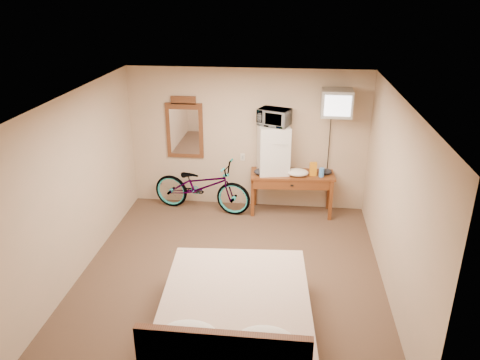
{
  "coord_description": "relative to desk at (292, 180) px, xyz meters",
  "views": [
    {
      "loc": [
        0.74,
        -5.55,
        3.76
      ],
      "look_at": [
        0.07,
        0.49,
        1.23
      ],
      "focal_mm": 35.0,
      "sensor_mm": 36.0,
      "label": 1
    }
  ],
  "objects": [
    {
      "name": "room",
      "position": [
        -0.82,
        -2.0,
        0.61
      ],
      "size": [
        4.6,
        4.64,
        2.5
      ],
      "color": "#4A3125",
      "rests_on": "ground"
    },
    {
      "name": "desk",
      "position": [
        0.0,
        0.0,
        0.0
      ],
      "size": [
        1.47,
        0.65,
        0.75
      ],
      "color": "brown",
      "rests_on": "floor"
    },
    {
      "name": "mini_fridge",
      "position": [
        -0.34,
        0.07,
        0.53
      ],
      "size": [
        0.6,
        0.59,
        0.84
      ],
      "color": "silver",
      "rests_on": "desk"
    },
    {
      "name": "microwave",
      "position": [
        -0.34,
        0.07,
        1.09
      ],
      "size": [
        0.6,
        0.51,
        0.28
      ],
      "primitive_type": "imported",
      "rotation": [
        0.0,
        0.0,
        -0.37
      ],
      "color": "silver",
      "rests_on": "mini_fridge"
    },
    {
      "name": "snack_bag",
      "position": [
        0.35,
        -0.02,
        0.23
      ],
      "size": [
        0.13,
        0.08,
        0.23
      ],
      "primitive_type": "cube",
      "rotation": [
        0.0,
        0.0,
        0.13
      ],
      "color": "orange",
      "rests_on": "desk"
    },
    {
      "name": "blue_cup",
      "position": [
        0.49,
        -0.06,
        0.19
      ],
      "size": [
        0.09,
        0.09,
        0.15
      ],
      "primitive_type": "cylinder",
      "color": "#468EEE",
      "rests_on": "desk"
    },
    {
      "name": "cloth_cream",
      "position": [
        0.08,
        -0.06,
        0.17
      ],
      "size": [
        0.38,
        0.29,
        0.12
      ],
      "primitive_type": "ellipsoid",
      "color": "silver",
      "rests_on": "desk"
    },
    {
      "name": "cloth_dark_a",
      "position": [
        -0.51,
        -0.09,
        0.17
      ],
      "size": [
        0.29,
        0.22,
        0.11
      ],
      "primitive_type": "ellipsoid",
      "color": "black",
      "rests_on": "desk"
    },
    {
      "name": "cloth_dark_b",
      "position": [
        0.58,
        0.06,
        0.16
      ],
      "size": [
        0.2,
        0.17,
        0.09
      ],
      "primitive_type": "ellipsoid",
      "color": "black",
      "rests_on": "desk"
    },
    {
      "name": "crt_television",
      "position": [
        0.66,
        0.02,
        1.37
      ],
      "size": [
        0.51,
        0.59,
        0.43
      ],
      "color": "black",
      "rests_on": "room"
    },
    {
      "name": "wall_mirror",
      "position": [
        -1.93,
        0.27,
        0.79
      ],
      "size": [
        0.66,
        0.04,
        1.11
      ],
      "color": "brown",
      "rests_on": "room"
    },
    {
      "name": "bicycle",
      "position": [
        -1.59,
        -0.05,
        -0.17
      ],
      "size": [
        1.87,
        0.93,
        0.94
      ],
      "primitive_type": "imported",
      "rotation": [
        0.0,
        0.0,
        1.4
      ],
      "color": "black",
      "rests_on": "floor"
    },
    {
      "name": "bed",
      "position": [
        -0.6,
        -3.37,
        -0.35
      ],
      "size": [
        1.81,
        2.31,
        0.9
      ],
      "color": "brown",
      "rests_on": "floor"
    }
  ]
}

